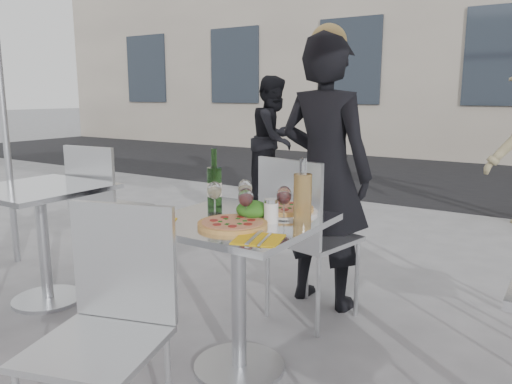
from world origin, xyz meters
The scene contains 21 objects.
ground centered at (0.00, 0.00, 0.00)m, with size 80.00×80.00×0.00m, color slate.
street_asphalt centered at (0.00, 6.50, 0.00)m, with size 24.00×5.00×0.00m, color black.
main_table centered at (0.00, 0.00, 0.54)m, with size 0.72×0.72×0.75m.
side_table_left centered at (-1.50, 0.00, 0.54)m, with size 0.72×0.72×0.75m.
chair_far centered at (0.01, 0.62, 0.57)m, with size 0.52×0.53×0.97m.
chair_near centered at (-0.07, -0.70, 0.54)m, with size 0.53×0.53×0.92m.
side_chair_lfar centered at (-1.57, 0.54, 0.57)m, with size 0.48×0.50×0.96m.
woman_diner centered at (-0.01, 0.95, 0.83)m, with size 0.61×0.40×1.66m, color black.
pedestrian_a centered at (-1.93, 3.55, 0.77)m, with size 0.75×0.58×1.53m, color black.
pizza_near centered at (0.05, -0.12, 0.76)m, with size 0.30×0.30×0.02m.
pizza_far centered at (0.13, 0.22, 0.77)m, with size 0.31×0.31×0.03m.
salad_plate centered at (0.06, 0.03, 0.79)m, with size 0.22×0.22×0.09m.
wine_bottle centered at (-0.24, 0.14, 0.86)m, with size 0.07×0.08×0.29m.
carafe centered at (0.28, 0.09, 0.87)m, with size 0.08×0.08×0.29m.
sugar_shaker centered at (0.16, 0.02, 0.80)m, with size 0.06×0.06×0.11m.
wineglass_white_a centered at (-0.15, 0.01, 0.86)m, with size 0.07×0.07×0.16m.
wineglass_white_b centered at (-0.06, 0.14, 0.86)m, with size 0.07×0.07×0.16m.
wineglass_red_a centered at (0.07, -0.04, 0.86)m, with size 0.07×0.07×0.16m.
wineglass_red_b centered at (0.19, 0.09, 0.86)m, with size 0.07×0.07×0.16m.
napkin_left centered at (-0.27, -0.27, 0.75)m, with size 0.25×0.25×0.01m.
napkin_right centered at (0.26, -0.23, 0.75)m, with size 0.22×0.22×0.01m.
Camera 1 is at (1.27, -1.81, 1.31)m, focal length 35.00 mm.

